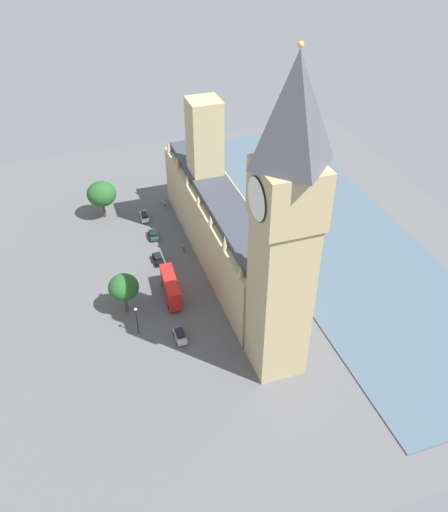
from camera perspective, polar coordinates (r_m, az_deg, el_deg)
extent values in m
plane|color=#565659|center=(119.32, -1.33, -0.09)|extent=(126.20, 126.20, 0.00)
cube|color=#475B6B|center=(129.60, 11.42, 2.53)|extent=(34.39, 113.58, 0.25)
cube|color=tan|center=(115.56, -0.43, 2.98)|extent=(10.21, 56.20, 14.59)
cube|color=tan|center=(119.22, -2.01, 9.15)|extent=(6.73, 6.73, 32.54)
cube|color=#383D47|center=(111.22, -0.45, 6.44)|extent=(7.76, 53.95, 1.60)
cone|color=tan|center=(131.54, -6.00, 11.54)|extent=(1.20, 1.20, 2.38)
cone|color=tan|center=(124.07, -5.05, 10.05)|extent=(1.20, 1.20, 2.76)
cone|color=tan|center=(116.92, -3.98, 8.21)|extent=(1.20, 1.20, 2.38)
cone|color=tan|center=(109.98, -2.79, 6.09)|extent=(1.20, 1.20, 1.86)
cone|color=tan|center=(103.07, -1.46, 3.86)|extent=(1.20, 1.20, 2.07)
cone|color=tan|center=(96.21, 0.06, 1.46)|extent=(1.20, 1.20, 2.91)
cone|color=tan|center=(90.13, 1.78, -1.70)|extent=(1.20, 1.20, 2.14)
cube|color=tan|center=(86.38, 5.98, -4.57)|extent=(8.30, 8.30, 29.94)
cube|color=tan|center=(74.89, 6.92, 6.69)|extent=(9.13, 9.13, 9.18)
cylinder|color=silver|center=(73.18, 3.55, 6.12)|extent=(0.25, 6.31, 6.31)
torus|color=black|center=(73.18, 3.55, 6.12)|extent=(0.24, 6.55, 6.55)
cylinder|color=silver|center=(78.59, 5.50, 8.35)|extent=(6.31, 0.25, 6.31)
torus|color=black|center=(78.59, 5.50, 8.35)|extent=(6.55, 0.24, 6.55)
pyramid|color=#4C4C54|center=(69.60, 7.67, 15.32)|extent=(9.13, 9.13, 15.04)
sphere|color=gold|center=(67.11, 8.26, 21.60)|extent=(0.80, 0.80, 0.80)
cube|color=silver|center=(133.11, -8.56, 4.21)|extent=(2.06, 4.55, 0.75)
cube|color=black|center=(132.55, -8.58, 4.41)|extent=(1.65, 2.58, 0.65)
cylinder|color=black|center=(134.46, -8.98, 4.34)|extent=(0.29, 0.69, 0.68)
cylinder|color=black|center=(134.58, -8.29, 4.45)|extent=(0.29, 0.69, 0.68)
cylinder|color=black|center=(132.06, -8.81, 3.70)|extent=(0.29, 0.69, 0.68)
cylinder|color=black|center=(132.19, -8.11, 3.81)|extent=(0.29, 0.69, 0.68)
cube|color=#19472D|center=(126.10, -7.60, 2.25)|extent=(2.13, 4.30, 0.75)
cube|color=black|center=(125.53, -7.61, 2.46)|extent=(1.72, 2.44, 0.65)
cylinder|color=black|center=(127.34, -8.06, 2.38)|extent=(0.29, 0.69, 0.68)
cylinder|color=black|center=(127.49, -7.30, 2.50)|extent=(0.29, 0.69, 0.68)
cylinder|color=black|center=(125.15, -7.87, 1.71)|extent=(0.29, 0.69, 0.68)
cylinder|color=black|center=(125.30, -7.10, 1.83)|extent=(0.29, 0.69, 0.68)
cube|color=black|center=(118.27, -7.09, -0.36)|extent=(1.94, 4.27, 0.75)
cube|color=black|center=(118.02, -7.14, -0.03)|extent=(1.61, 2.40, 0.65)
cylinder|color=black|center=(117.58, -6.51, -0.80)|extent=(0.26, 0.68, 0.68)
cylinder|color=black|center=(117.32, -7.31, -0.97)|extent=(0.26, 0.68, 0.68)
cylinder|color=black|center=(119.69, -6.84, -0.05)|extent=(0.26, 0.68, 0.68)
cylinder|color=black|center=(119.44, -7.63, -0.22)|extent=(0.26, 0.68, 0.68)
cube|color=red|center=(107.63, -5.77, -3.32)|extent=(3.15, 10.64, 4.20)
cube|color=black|center=(107.58, -5.78, -3.29)|extent=(3.19, 10.24, 0.70)
cylinder|color=black|center=(106.40, -4.73, -5.32)|extent=(0.42, 1.12, 1.10)
cylinder|color=black|center=(106.17, -5.95, -5.53)|extent=(0.42, 1.12, 1.10)
cylinder|color=black|center=(111.89, -5.47, -2.86)|extent=(0.42, 1.12, 1.10)
cylinder|color=black|center=(111.67, -6.63, -3.06)|extent=(0.42, 1.12, 1.10)
cube|color=#B7B7BC|center=(100.04, -4.74, -8.60)|extent=(1.90, 4.22, 0.75)
cube|color=black|center=(99.69, -4.79, -8.24)|extent=(1.57, 2.37, 0.65)
cylinder|color=black|center=(99.51, -4.07, -9.18)|extent=(0.26, 0.68, 0.68)
cylinder|color=black|center=(99.28, -5.01, -9.39)|extent=(0.26, 0.68, 0.68)
cylinder|color=black|center=(101.35, -4.46, -8.13)|extent=(0.26, 0.68, 0.68)
cylinder|color=black|center=(101.12, -5.38, -8.33)|extent=(0.26, 0.68, 0.68)
cylinder|color=gray|center=(137.81, -6.60, 5.62)|extent=(0.53, 0.53, 1.39)
sphere|color=beige|center=(137.38, -6.63, 5.91)|extent=(0.27, 0.27, 0.27)
cube|color=navy|center=(137.76, -6.73, 5.63)|extent=(0.15, 0.33, 0.25)
cylinder|color=gray|center=(137.25, -6.37, 5.47)|extent=(0.46, 0.46, 1.29)
sphere|color=tan|center=(136.85, -6.40, 5.75)|extent=(0.25, 0.25, 0.25)
cube|color=navy|center=(136.99, -6.34, 5.44)|extent=(0.30, 0.12, 0.23)
cylinder|color=#336B60|center=(120.97, -4.39, 0.79)|extent=(0.56, 0.56, 1.37)
sphere|color=tan|center=(120.49, -4.41, 1.10)|extent=(0.26, 0.26, 0.26)
cube|color=#336B60|center=(120.70, -4.39, 0.73)|extent=(0.33, 0.18, 0.25)
cylinder|color=brown|center=(135.17, -12.77, 4.84)|extent=(0.56, 0.56, 3.94)
ellipsoid|color=#235623|center=(132.83, -13.04, 6.52)|extent=(7.08, 7.08, 6.02)
cylinder|color=brown|center=(106.29, -10.50, -5.01)|extent=(0.56, 0.56, 3.81)
ellipsoid|color=#235623|center=(103.61, -10.75, -3.32)|extent=(5.91, 5.91, 5.03)
cylinder|color=black|center=(100.50, -9.32, -7.03)|extent=(0.18, 0.18, 5.87)
sphere|color=#F2EAC6|center=(98.32, -9.51, -5.68)|extent=(0.56, 0.56, 0.56)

